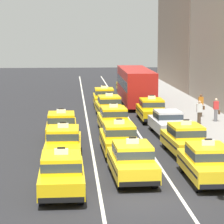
# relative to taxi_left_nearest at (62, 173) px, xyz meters

# --- Properties ---
(ground_plane) EXTENTS (160.00, 160.00, 0.00)m
(ground_plane) POSITION_rel_taxi_left_nearest_xyz_m (3.15, -1.24, -0.88)
(ground_plane) COLOR #232326
(lane_stripe_left_center) EXTENTS (0.14, 80.00, 0.01)m
(lane_stripe_left_center) POSITION_rel_taxi_left_nearest_xyz_m (1.55, 18.76, -0.87)
(lane_stripe_left_center) COLOR silver
(lane_stripe_left_center) RESTS_ON ground
(lane_stripe_center_right) EXTENTS (0.14, 80.00, 0.01)m
(lane_stripe_center_right) POSITION_rel_taxi_left_nearest_xyz_m (4.75, 18.76, -0.87)
(lane_stripe_center_right) COLOR silver
(lane_stripe_center_right) RESTS_ON ground
(sidewalk_curb) EXTENTS (4.00, 90.00, 0.15)m
(sidewalk_curb) POSITION_rel_taxi_left_nearest_xyz_m (10.35, 13.76, -0.80)
(sidewalk_curb) COLOR gray
(sidewalk_curb) RESTS_ON ground
(taxi_left_nearest) EXTENTS (1.86, 4.58, 1.96)m
(taxi_left_nearest) POSITION_rel_taxi_left_nearest_xyz_m (0.00, 0.00, 0.00)
(taxi_left_nearest) COLOR black
(taxi_left_nearest) RESTS_ON ground
(taxi_left_second) EXTENTS (1.89, 4.59, 1.96)m
(taxi_left_second) POSITION_rel_taxi_left_nearest_xyz_m (-0.02, 6.16, 0.00)
(taxi_left_second) COLOR black
(taxi_left_second) RESTS_ON ground
(taxi_left_third) EXTENTS (1.85, 4.57, 1.96)m
(taxi_left_third) POSITION_rel_taxi_left_nearest_xyz_m (-0.22, 11.26, 0.00)
(taxi_left_third) COLOR black
(taxi_left_third) RESTS_ON ground
(taxi_center_nearest) EXTENTS (1.97, 4.62, 1.96)m
(taxi_center_nearest) POSITION_rel_taxi_left_nearest_xyz_m (3.10, 1.91, 0.00)
(taxi_center_nearest) COLOR black
(taxi_center_nearest) RESTS_ON ground
(taxi_center_second) EXTENTS (1.90, 4.59, 1.96)m
(taxi_center_second) POSITION_rel_taxi_left_nearest_xyz_m (2.96, 7.09, 0.00)
(taxi_center_second) COLOR black
(taxi_center_second) RESTS_ON ground
(taxi_center_third) EXTENTS (1.94, 4.61, 1.96)m
(taxi_center_third) POSITION_rel_taxi_left_nearest_xyz_m (3.15, 13.52, 0.00)
(taxi_center_third) COLOR black
(taxi_center_third) RESTS_ON ground
(taxi_center_fourth) EXTENTS (1.99, 4.63, 1.96)m
(taxi_center_fourth) POSITION_rel_taxi_left_nearest_xyz_m (3.30, 19.87, 0.00)
(taxi_center_fourth) COLOR black
(taxi_center_fourth) RESTS_ON ground
(taxi_center_fifth) EXTENTS (1.84, 4.57, 1.96)m
(taxi_center_fifth) POSITION_rel_taxi_left_nearest_xyz_m (3.24, 25.61, 0.00)
(taxi_center_fifth) COLOR black
(taxi_center_fifth) RESTS_ON ground
(taxi_right_nearest) EXTENTS (1.84, 4.57, 1.96)m
(taxi_right_nearest) POSITION_rel_taxi_left_nearest_xyz_m (6.35, 1.30, 0.00)
(taxi_right_nearest) COLOR black
(taxi_right_nearest) RESTS_ON ground
(taxi_right_second) EXTENTS (2.01, 4.63, 1.96)m
(taxi_right_second) POSITION_rel_taxi_left_nearest_xyz_m (6.49, 6.55, 0.00)
(taxi_right_second) COLOR black
(taxi_right_second) RESTS_ON ground
(sedan_right_third) EXTENTS (1.95, 4.38, 1.58)m
(sedan_right_third) POSITION_rel_taxi_left_nearest_xyz_m (6.54, 12.34, -0.03)
(sedan_right_third) COLOR black
(sedan_right_third) RESTS_ON ground
(taxi_right_fourth) EXTENTS (1.84, 4.57, 1.96)m
(taxi_right_fourth) POSITION_rel_taxi_left_nearest_xyz_m (6.31, 17.81, 0.00)
(taxi_right_fourth) COLOR black
(taxi_right_fourth) RESTS_ON ground
(bus_right_fifth) EXTENTS (2.62, 11.22, 3.22)m
(bus_right_fifth) POSITION_rel_taxi_left_nearest_xyz_m (6.22, 27.25, 0.94)
(bus_right_fifth) COLOR black
(bus_right_fifth) RESTS_ON ground
(taxi_right_sixth) EXTENTS (1.97, 4.62, 1.96)m
(taxi_right_sixth) POSITION_rel_taxi_left_nearest_xyz_m (6.36, 36.37, 0.00)
(taxi_right_sixth) COLOR black
(taxi_right_sixth) RESTS_ON ground
(pedestrian_mid_block) EXTENTS (0.36, 0.24, 1.68)m
(pedestrian_mid_block) POSITION_rel_taxi_left_nearest_xyz_m (9.27, 15.14, 0.13)
(pedestrian_mid_block) COLOR #473828
(pedestrian_mid_block) RESTS_ON sidewalk_curb
(pedestrian_by_storefront) EXTENTS (0.47, 0.24, 1.67)m
(pedestrian_by_storefront) POSITION_rel_taxi_left_nearest_xyz_m (10.80, 16.38, 0.11)
(pedestrian_by_storefront) COLOR slate
(pedestrian_by_storefront) RESTS_ON sidewalk_curb
(pedestrian_far_corner) EXTENTS (0.47, 0.24, 1.73)m
(pedestrian_far_corner) POSITION_rel_taxi_left_nearest_xyz_m (10.24, 18.67, 0.14)
(pedestrian_far_corner) COLOR #473828
(pedestrian_far_corner) RESTS_ON sidewalk_curb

